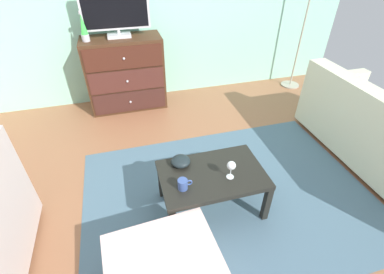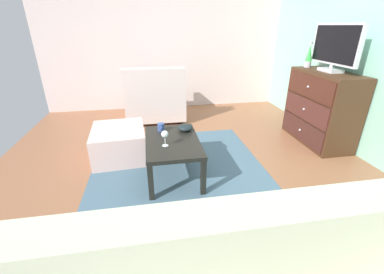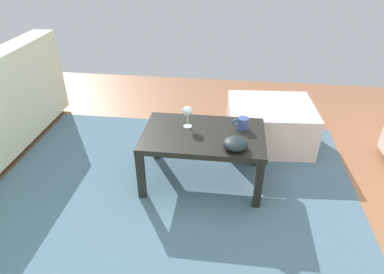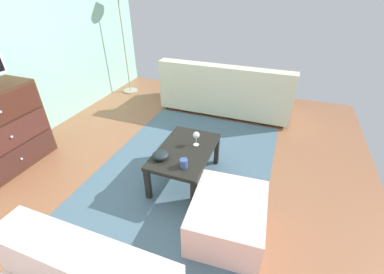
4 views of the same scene
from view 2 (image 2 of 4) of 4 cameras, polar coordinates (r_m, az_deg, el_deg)
The scene contains 12 objects.
ground_plane at distance 2.81m, azimuth 1.29°, elevation -8.25°, with size 5.55×4.61×0.05m, color #935D3E.
wall_plain_left at distance 4.89m, azimuth -4.70°, elevation 21.95°, with size 0.12×4.61×2.61m, color silver.
area_rug at distance 2.60m, azimuth -2.25°, elevation -10.42°, with size 2.60×1.90×0.01m, color #476476.
dresser at distance 3.75m, azimuth 27.11°, elevation 5.83°, with size 0.99×0.49×0.94m.
tv at distance 3.64m, azimuth 29.69°, elevation 17.36°, with size 0.79×0.18×0.56m.
lava_lamp at distance 3.92m, azimuth 24.95°, elevation 16.26°, with size 0.09×0.09×0.33m.
coffee_table at distance 2.59m, azimuth -4.43°, elevation -1.79°, with size 0.84×0.54×0.40m.
wine_glass at distance 2.41m, azimuth -6.18°, elevation 0.51°, with size 0.07×0.07×0.16m.
mug at distance 2.79m, azimuth -7.03°, elevation 2.22°, with size 0.11×0.08×0.08m.
bowl_decorative at distance 2.78m, azimuth -1.52°, elevation 2.12°, with size 0.16×0.16×0.07m, color black.
armchair at distance 4.25m, azimuth -8.40°, elevation 8.49°, with size 0.80×0.94×0.89m.
ottoman at distance 3.15m, azimuth -16.12°, elevation -1.25°, with size 0.70×0.60×0.36m, color beige.
Camera 2 is at (2.33, -0.47, 1.47)m, focal length 23.56 mm.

